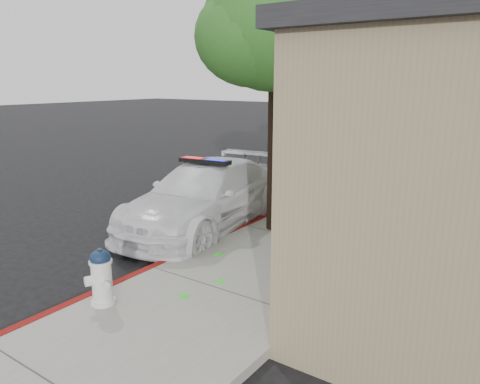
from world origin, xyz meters
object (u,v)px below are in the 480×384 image
Objects in this scene: police_car at (205,196)px; fire_hydrant at (101,276)px; street_tree_far at (386,65)px; street_tree_mid at (371,24)px; street_tree_near at (276,34)px.

police_car reaches higher than fire_hydrant.
police_car is 8.43m from street_tree_far.
street_tree_far is (0.26, 11.82, 3.37)m from fire_hydrant.
fire_hydrant is at bearing -78.38° from police_car.
street_tree_mid is at bearing 62.84° from police_car.
fire_hydrant is 5.99m from street_tree_near.
police_car is 1.10× the size of street_tree_far.
police_car is 6.34× the size of fire_hydrant.
fire_hydrant is (1.39, -4.18, -0.19)m from police_car.
street_tree_mid is at bearing 110.78° from fire_hydrant.
police_car is 3.99m from street_tree_near.
street_tree_near is at bearing -93.76° from street_tree_mid.
street_tree_near is 0.88× the size of street_tree_mid.
street_tree_far is at bearing 89.71° from street_tree_near.
street_tree_far is (-0.28, 2.46, -1.05)m from street_tree_mid.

